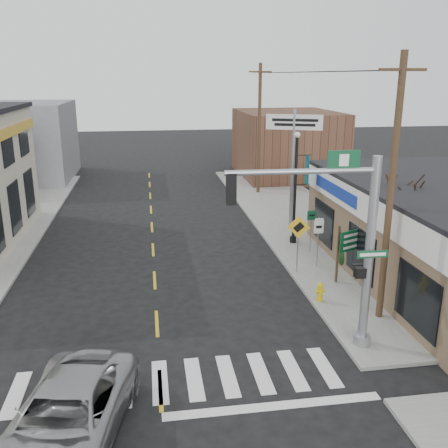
{
  "coord_description": "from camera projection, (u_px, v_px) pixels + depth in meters",
  "views": [
    {
      "loc": [
        -0.07,
        -12.33,
        8.57
      ],
      "look_at": [
        2.86,
        6.72,
        2.8
      ],
      "focal_mm": 40.0,
      "sensor_mm": 36.0,
      "label": 1
    }
  ],
  "objects": [
    {
      "name": "traffic_signal_pole",
      "position": [
        348.0,
        235.0,
        15.14
      ],
      "size": [
        5.02,
        0.38,
        6.35
      ],
      "rotation": [
        0.0,
        0.0,
        -0.03
      ],
      "color": "#92969B",
      "rests_on": "sidewalk_right"
    },
    {
      "name": "crosswalk",
      "position": [
        160.0,
        382.0,
        14.52
      ],
      "size": [
        11.0,
        2.2,
        0.01
      ],
      "primitive_type": "cube",
      "color": "silver",
      "rests_on": "ground"
    },
    {
      "name": "bldg_distant_right",
      "position": [
        287.0,
        144.0,
        43.49
      ],
      "size": [
        8.0,
        10.0,
        5.6
      ],
      "primitive_type": "cube",
      "color": "brown",
      "rests_on": "ground"
    },
    {
      "name": "utility_pole_far",
      "position": [
        259.0,
        128.0,
        36.15
      ],
      "size": [
        1.61,
        0.24,
        9.27
      ],
      "rotation": [
        0.0,
        0.0,
        -0.08
      ],
      "color": "#4A3622",
      "rests_on": "sidewalk_right"
    },
    {
      "name": "center_line",
      "position": [
        155.0,
        280.0,
        21.71
      ],
      "size": [
        0.12,
        56.0,
        0.01
      ],
      "primitive_type": "cube",
      "color": "gold",
      "rests_on": "ground"
    },
    {
      "name": "ped_crossing_sign",
      "position": [
        298.0,
        234.0,
        21.77
      ],
      "size": [
        1.01,
        0.07,
        2.6
      ],
      "rotation": [
        0.0,
        0.0,
        -0.4
      ],
      "color": "gray",
      "rests_on": "sidewalk_right"
    },
    {
      "name": "dance_center_sign",
      "position": [
        294.0,
        139.0,
        27.79
      ],
      "size": [
        3.13,
        0.2,
        6.65
      ],
      "rotation": [
        0.0,
        0.0,
        -0.39
      ],
      "color": "gray",
      "rests_on": "sidewalk_right"
    },
    {
      "name": "sidewalk_right",
      "position": [
        316.0,
        234.0,
        27.74
      ],
      "size": [
        6.0,
        38.0,
        0.13
      ],
      "primitive_type": "cube",
      "color": "gray",
      "rests_on": "ground"
    },
    {
      "name": "guide_sign",
      "position": [
        352.0,
        245.0,
        20.79
      ],
      "size": [
        1.42,
        0.13,
        2.48
      ],
      "rotation": [
        0.0,
        0.0,
        0.43
      ],
      "color": "#463220",
      "rests_on": "sidewalk_right"
    },
    {
      "name": "lamp_post",
      "position": [
        297.0,
        180.0,
        25.28
      ],
      "size": [
        0.75,
        0.59,
        5.75
      ],
      "rotation": [
        0.0,
        0.0,
        0.19
      ],
      "color": "black",
      "rests_on": "sidewalk_right"
    },
    {
      "name": "suv",
      "position": [
        67.0,
        418.0,
        11.85
      ],
      "size": [
        3.55,
        5.81,
        1.51
      ],
      "primitive_type": "imported",
      "rotation": [
        0.0,
        0.0,
        -0.21
      ],
      "color": "#9A9C9E",
      "rests_on": "ground"
    },
    {
      "name": "bare_tree",
      "position": [
        405.0,
        183.0,
        20.05
      ],
      "size": [
        2.71,
        2.71,
        5.42
      ],
      "rotation": [
        0.0,
        0.0,
        0.36
      ],
      "color": "black",
      "rests_on": "sidewalk_right"
    },
    {
      "name": "shrub_front",
      "position": [
        416.0,
        302.0,
        18.12
      ],
      "size": [
        1.41,
        1.41,
        1.05
      ],
      "primitive_type": "ellipsoid",
      "color": "#173A15",
      "rests_on": "sidewalk_right"
    },
    {
      "name": "shrub_back",
      "position": [
        351.0,
        256.0,
        22.88
      ],
      "size": [
        1.21,
        1.21,
        0.91
      ],
      "primitive_type": "ellipsoid",
      "color": "black",
      "rests_on": "sidewalk_right"
    },
    {
      "name": "fire_hydrant",
      "position": [
        320.0,
        291.0,
        19.27
      ],
      "size": [
        0.24,
        0.24,
        0.77
      ],
      "rotation": [
        0.0,
        0.0,
        0.04
      ],
      "color": "#C1AA0B",
      "rests_on": "sidewalk_right"
    },
    {
      "name": "bldg_distant_left",
      "position": [
        16.0,
        142.0,
        41.92
      ],
      "size": [
        9.0,
        10.0,
        6.4
      ],
      "primitive_type": "cube",
      "color": "slate",
      "rests_on": "ground"
    },
    {
      "name": "ground",
      "position": [
        160.0,
        390.0,
        14.14
      ],
      "size": [
        140.0,
        140.0,
        0.0
      ],
      "primitive_type": "plane",
      "color": "black",
      "rests_on": "ground"
    },
    {
      "name": "utility_pole_near",
      "position": [
        391.0,
        190.0,
        16.86
      ],
      "size": [
        1.6,
        0.24,
        9.2
      ],
      "rotation": [
        0.0,
        0.0,
        0.01
      ],
      "color": "#47341D",
      "rests_on": "sidewalk_right"
    }
  ]
}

